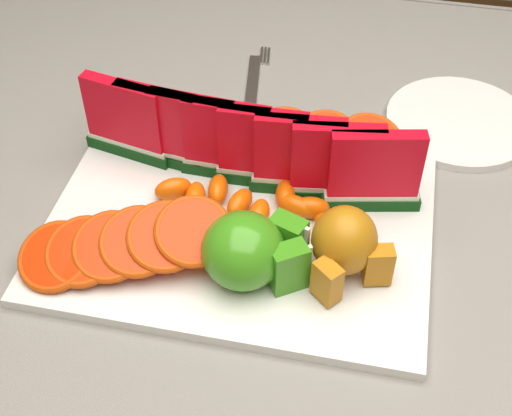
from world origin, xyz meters
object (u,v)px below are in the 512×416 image
object	(u,v)px
platter	(240,224)
apple_cluster	(251,251)
pear_cluster	(345,244)
side_plate	(459,122)
fork	(253,89)

from	to	relation	value
platter	apple_cluster	distance (m)	0.08
platter	apple_cluster	world-z (taller)	apple_cluster
pear_cluster	side_plate	bearing A→B (deg)	67.53
apple_cluster	pear_cluster	world-z (taller)	pear_cluster
platter	side_plate	xyz separation A→B (m)	(0.23, 0.23, -0.00)
fork	platter	bearing A→B (deg)	-81.31
platter	pear_cluster	size ratio (longest dim) A/B	4.14
apple_cluster	fork	distance (m)	0.32
side_plate	fork	bearing A→B (deg)	176.05
side_plate	fork	world-z (taller)	side_plate
apple_cluster	side_plate	distance (m)	0.36
side_plate	fork	distance (m)	0.27
fork	side_plate	bearing A→B (deg)	-3.95
side_plate	fork	xyz separation A→B (m)	(-0.26, 0.02, -0.00)
pear_cluster	side_plate	size ratio (longest dim) A/B	0.44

